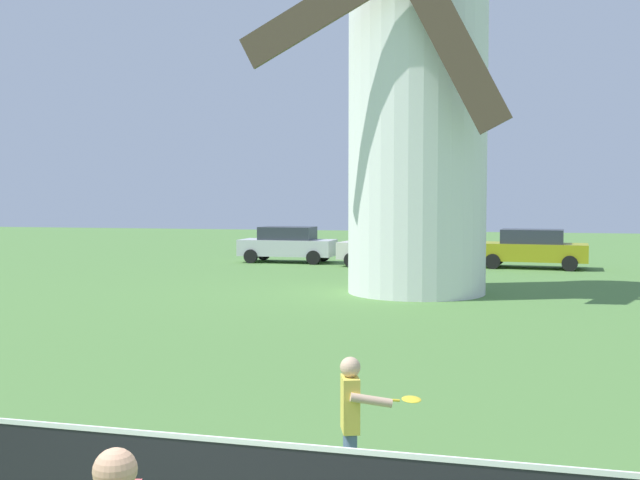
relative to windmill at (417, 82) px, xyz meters
name	(u,v)px	position (x,y,z in m)	size (l,w,h in m)	color
windmill	(417,82)	(0.00, 0.00, 0.00)	(9.19, 4.73, 13.59)	white
tennis_net	(254,480)	(0.73, -16.47, -5.49)	(5.42, 0.06, 1.10)	red
player_far	(353,416)	(1.14, -14.85, -5.45)	(0.81, 0.41, 1.28)	slate
parked_car_silver	(288,244)	(-6.69, 9.09, -5.36)	(4.14, 1.91, 1.56)	silver
parked_car_cream	(392,247)	(-1.94, 8.05, -5.36)	(4.43, 2.33, 1.56)	silver
parked_car_mustard	(532,248)	(3.61, 8.86, -5.36)	(4.39, 2.18, 1.56)	#999919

